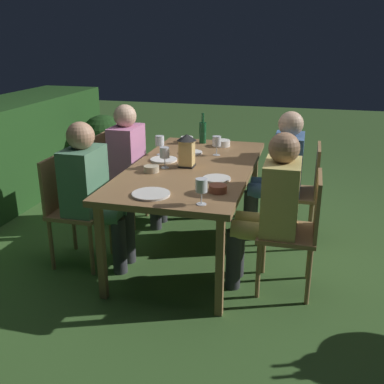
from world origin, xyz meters
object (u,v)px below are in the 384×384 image
(bowl_olives, at_px, (222,143))
(wine_glass_a, at_px, (165,154))
(chair_side_left_a, at_px, (298,227))
(green_bottle_on_table, at_px, (203,132))
(plate_a, at_px, (217,179))
(dining_table, at_px, (192,172))
(wine_glass_c, at_px, (160,142))
(potted_plant_by_hedge, at_px, (104,142))
(bowl_bread, at_px, (151,169))
(chair_side_right_a, at_px, (71,205))
(chair_side_left_b, at_px, (302,188))
(plate_b, at_px, (164,160))
(lantern_centerpiece, at_px, (187,149))
(person_in_blue, at_px, (280,170))
(plate_d, at_px, (191,153))
(person_in_mustard, at_px, (271,205))
(plate_c, at_px, (151,194))
(person_in_green, at_px, (92,189))
(wine_glass_d, at_px, (217,142))
(bowl_dip, at_px, (218,188))
(chair_side_right_b, at_px, (115,174))
(bowl_salad, at_px, (187,139))
(wine_glass_b, at_px, (201,187))
(person_in_pink, at_px, (133,160))

(bowl_olives, bearing_deg, wine_glass_a, 160.01)
(chair_side_left_a, distance_m, green_bottle_on_table, 1.61)
(plate_a, bearing_deg, dining_table, 41.43)
(wine_glass_c, distance_m, potted_plant_by_hedge, 1.85)
(bowl_bread, bearing_deg, green_bottle_on_table, -8.93)
(chair_side_right_a, distance_m, chair_side_left_b, 1.95)
(bowl_olives, bearing_deg, plate_b, 148.69)
(chair_side_left_a, bearing_deg, dining_table, 63.87)
(bowl_olives, bearing_deg, lantern_centerpiece, 169.23)
(person_in_blue, height_order, plate_d, person_in_blue)
(person_in_mustard, xyz_separation_m, plate_c, (-0.31, 0.77, 0.12))
(person_in_green, distance_m, plate_d, 1.00)
(wine_glass_d, distance_m, bowl_dip, 0.98)
(person_in_green, height_order, wine_glass_a, person_in_green)
(green_bottle_on_table, bearing_deg, plate_c, -179.67)
(chair_side_right_a, distance_m, person_in_green, 0.25)
(bowl_dip, bearing_deg, person_in_green, 82.06)
(plate_a, relative_size, bowl_olives, 1.37)
(person_in_green, xyz_separation_m, plate_b, (0.53, -0.41, 0.12))
(chair_side_right_b, height_order, bowl_salad, chair_side_right_b)
(plate_d, bearing_deg, wine_glass_d, -90.96)
(chair_side_left_a, xyz_separation_m, plate_a, (0.13, 0.61, 0.27))
(green_bottle_on_table, height_order, wine_glass_c, green_bottle_on_table)
(green_bottle_on_table, bearing_deg, bowl_olives, -110.31)
(chair_side_right_b, relative_size, chair_side_left_b, 1.00)
(chair_side_right_a, distance_m, plate_c, 0.88)
(bowl_bread, distance_m, bowl_salad, 1.05)
(wine_glass_c, xyz_separation_m, bowl_salad, (0.54, -0.10, -0.09))
(chair_side_right_b, distance_m, bowl_dip, 1.59)
(chair_side_left_a, bearing_deg, chair_side_right_b, 63.87)
(lantern_centerpiece, height_order, bowl_olives, lantern_centerpiece)
(dining_table, xyz_separation_m, chair_side_right_b, (0.43, 0.87, -0.21))
(dining_table, relative_size, plate_a, 9.24)
(lantern_centerpiece, height_order, wine_glass_b, lantern_centerpiece)
(chair_side_right_b, relative_size, person_in_blue, 0.76)
(plate_d, distance_m, bowl_salad, 0.45)
(dining_table, relative_size, chair_side_left_a, 2.19)
(plate_c, bearing_deg, green_bottle_on_table, 0.33)
(bowl_salad, distance_m, bowl_dip, 1.50)
(chair_side_left_a, height_order, bowl_dip, chair_side_left_a)
(chair_side_right_b, distance_m, person_in_green, 0.89)
(person_in_pink, bearing_deg, bowl_olives, -69.55)
(plate_b, bearing_deg, bowl_olives, -31.31)
(lantern_centerpiece, bearing_deg, wine_glass_b, -158.76)
(person_in_green, bearing_deg, chair_side_left_a, -90.00)
(lantern_centerpiece, distance_m, bowl_salad, 0.88)
(person_in_mustard, height_order, plate_d, person_in_mustard)
(plate_c, bearing_deg, potted_plant_by_hedge, 31.53)
(plate_d, distance_m, bowl_bread, 0.64)
(wine_glass_c, distance_m, bowl_salad, 0.56)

